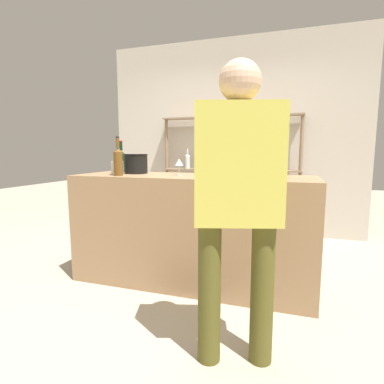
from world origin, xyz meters
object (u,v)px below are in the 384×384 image
Objects in this scene: wine_glass at (179,163)px; ice_bucket at (136,164)px; customer_right at (238,194)px; counter_bottle_1 at (121,160)px; counter_bottle_0 at (283,163)px; cork_jar at (117,168)px; counter_bottle_2 at (118,161)px; server_behind_counter at (233,177)px.

wine_glass is 0.49m from ice_bucket.
counter_bottle_1 is at bearing 34.50° from customer_right.
wine_glass is (-0.89, 0.04, -0.01)m from counter_bottle_0.
counter_bottle_0 is at bearing 1.23° from cork_jar.
counter_bottle_2 is at bearing -173.68° from counter_bottle_0.
counter_bottle_2 is 1.32m from server_behind_counter.
wine_glass is at bearing 177.39° from counter_bottle_0.
cork_jar is 1.53m from customer_right.
ice_bucket is at bearing -60.44° from server_behind_counter.
customer_right is at bearing -41.49° from ice_bucket.
ice_bucket is 0.14× the size of customer_right.
wine_glass is 0.09× the size of customer_right.
customer_right is (1.27, -0.86, -0.07)m from cork_jar.
counter_bottle_1 is at bearing 163.90° from wine_glass.
counter_bottle_1 is 0.31m from cork_jar.
customer_right is (0.33, -1.73, 0.05)m from server_behind_counter.
server_behind_counter is at bearing 29.48° from counter_bottle_1.
customer_right reaches higher than server_behind_counter.
counter_bottle_2 is at bearing -158.83° from wine_glass.
counter_bottle_2 is 0.29m from ice_bucket.
server_behind_counter is (1.06, 0.60, -0.19)m from counter_bottle_1.
server_behind_counter is (-0.54, 0.84, -0.19)m from counter_bottle_0.
wine_glass is 0.65× the size of ice_bucket.
wine_glass is at bearing 6.98° from cork_jar.
server_behind_counter is at bearing 66.59° from wine_glass.
ice_bucket is at bearing 85.12° from counter_bottle_2.
counter_bottle_0 is 2.56× the size of cork_jar.
counter_bottle_0 is 1.48m from cork_jar.
counter_bottle_2 is 0.17m from cork_jar.
customer_right is at bearing -0.52° from server_behind_counter.
cork_jar is at bearing -66.43° from counter_bottle_1.
counter_bottle_0 is at bearing -8.73° from counter_bottle_1.
ice_bucket is 1.10m from server_behind_counter.
counter_bottle_0 reaches higher than ice_bucket.
counter_bottle_0 is 0.93m from customer_right.
wine_glass is 1.19× the size of cork_jar.
counter_bottle_0 is 1.62m from counter_bottle_1.
counter_bottle_0 is at bearing -29.39° from customer_right.
counter_bottle_1 is 0.45m from counter_bottle_2.
wine_glass reaches higher than cork_jar.
server_behind_counter is at bearing 49.57° from counter_bottle_2.
counter_bottle_1 is 2.15× the size of wine_glass.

